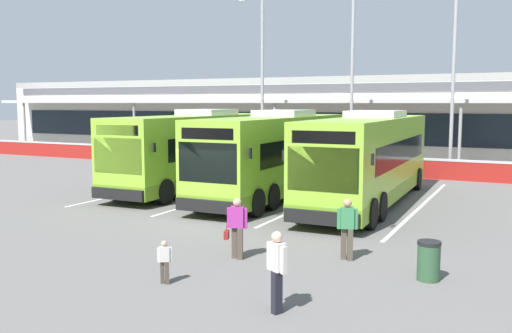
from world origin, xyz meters
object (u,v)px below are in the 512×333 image
Objects in this scene: coach_bus_leftmost at (198,151)px; pedestrian_in_dark_coat at (347,227)px; coach_bus_centre at (369,160)px; litter_bin at (429,261)px; pedestrian_with_handbag at (237,227)px; pedestrian_child at (165,260)px; coach_bus_left_centre at (276,155)px; pedestrian_near_bin at (277,269)px; lamp_post_centre at (352,66)px; lamp_post_east at (454,63)px; lamp_post_west at (262,69)px.

pedestrian_in_dark_coat is at bearing -41.34° from coach_bus_leftmost.
coach_bus_centre is 10.06m from litter_bin.
pedestrian_with_handbag reaches higher than pedestrian_child.
coach_bus_left_centre reaches higher than pedestrian_near_bin.
coach_bus_leftmost is 11.81m from lamp_post_centre.
pedestrian_with_handbag is at bearing -175.74° from litter_bin.
coach_bus_left_centre is at bearing -91.56° from lamp_post_centre.
litter_bin is (2.04, -19.68, -5.82)m from lamp_post_east.
pedestrian_near_bin reaches higher than litter_bin.
coach_bus_leftmost is 12.85m from pedestrian_with_handbag.
lamp_post_west is 1.00× the size of lamp_post_east.
coach_bus_left_centre reaches higher than litter_bin.
coach_bus_leftmost is 4.47m from coach_bus_left_centre.
lamp_post_west reaches higher than coach_bus_left_centre.
pedestrian_in_dark_coat is 0.15× the size of lamp_post_east.
pedestrian_near_bin is (3.00, -0.44, 0.33)m from pedestrian_child.
litter_bin is at bearing -84.07° from lamp_post_east.
coach_bus_leftmost reaches higher than pedestrian_child.
litter_bin is at bearing -68.40° from lamp_post_centre.
pedestrian_in_dark_coat is 4.18m from pedestrian_near_bin.
coach_bus_leftmost is 13.12× the size of litter_bin.
lamp_post_east reaches higher than coach_bus_centre.
coach_bus_left_centre is at bearing 131.03° from litter_bin.
lamp_post_centre is (4.72, 9.84, 4.50)m from coach_bus_leftmost.
lamp_post_centre is at bearing 98.36° from pedestrian_with_handbag.
lamp_post_east reaches higher than pedestrian_with_handbag.
litter_bin is (3.88, -9.18, -1.32)m from coach_bus_centre.
lamp_post_west reaches higher than pedestrian_with_handbag.
lamp_post_centre is (-3.94, 10.56, 4.50)m from coach_bus_centre.
pedestrian_with_handbag is (7.67, -10.27, -0.93)m from coach_bus_leftmost.
pedestrian_in_dark_coat is at bearing -90.52° from lamp_post_east.
coach_bus_left_centre reaches higher than pedestrian_child.
coach_bus_left_centre reaches higher than pedestrian_in_dark_coat.
coach_bus_left_centre is 13.12× the size of litter_bin.
coach_bus_centre is 7.53× the size of pedestrian_near_bin.
coach_bus_centre is 1.11× the size of lamp_post_east.
lamp_post_west is (-1.24, 9.82, 4.50)m from coach_bus_leftmost.
lamp_post_centre is (-2.47, 22.66, 5.75)m from pedestrian_child.
pedestrian_in_dark_coat is at bearing 88.06° from pedestrian_near_bin.
pedestrian_near_bin is at bearing -91.94° from pedestrian_in_dark_coat.
lamp_post_west is (-9.90, 10.54, 4.50)m from coach_bus_centre.
lamp_post_east is 20.62m from litter_bin.
lamp_post_centre is at bearing 111.60° from litter_bin.
pedestrian_near_bin is at bearing -90.78° from lamp_post_east.
coach_bus_centre is 1.11× the size of lamp_post_centre.
pedestrian_in_dark_coat reaches higher than litter_bin.
litter_bin is at bearing -48.97° from coach_bus_left_centre.
coach_bus_leftmost is 14.75m from pedestrian_child.
pedestrian_in_dark_coat is 19.62m from lamp_post_east.
coach_bus_leftmost is 7.53× the size of pedestrian_near_bin.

